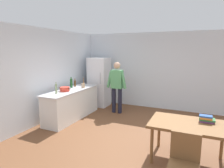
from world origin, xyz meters
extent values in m
plane|color=brown|center=(0.00, 0.00, 0.00)|extent=(14.00, 14.00, 0.00)
cube|color=silver|center=(0.00, 3.00, 1.35)|extent=(6.40, 0.12, 2.70)
cube|color=silver|center=(-2.60, 0.20, 1.35)|extent=(0.12, 5.60, 2.70)
cube|color=white|center=(-2.00, 0.80, 0.43)|extent=(0.60, 2.12, 0.86)
cube|color=silver|center=(-2.00, 0.80, 0.88)|extent=(0.64, 2.20, 0.04)
cube|color=white|center=(-1.90, 2.40, 0.90)|extent=(0.70, 0.64, 1.80)
cylinder|color=#B2B2B7|center=(-1.68, 2.06, 1.10)|extent=(0.02, 0.02, 0.40)
cylinder|color=#1E1E2D|center=(-1.06, 1.85, 0.42)|extent=(0.13, 0.13, 0.84)
cylinder|color=#1E1E2D|center=(-0.84, 1.85, 0.42)|extent=(0.13, 0.13, 0.84)
cube|color=#519960|center=(-0.95, 1.85, 1.14)|extent=(0.38, 0.22, 0.60)
sphere|color=tan|center=(-0.95, 1.85, 1.59)|extent=(0.22, 0.22, 0.22)
cylinder|color=#519960|center=(-1.20, 1.81, 1.12)|extent=(0.20, 0.09, 0.55)
cylinder|color=#519960|center=(-0.70, 1.81, 1.12)|extent=(0.20, 0.09, 0.55)
cube|color=brown|center=(1.40, -0.30, 0.72)|extent=(1.40, 0.90, 0.05)
cylinder|color=brown|center=(0.80, -0.65, 0.35)|extent=(0.06, 0.06, 0.70)
cylinder|color=brown|center=(0.80, 0.05, 0.35)|extent=(0.06, 0.06, 0.70)
cylinder|color=brown|center=(2.00, 0.05, 0.35)|extent=(0.06, 0.06, 0.70)
cube|color=brown|center=(1.40, -1.35, 0.47)|extent=(0.42, 0.42, 0.04)
cube|color=brown|center=(1.40, -1.16, 0.70)|extent=(0.42, 0.04, 0.42)
cylinder|color=red|center=(-2.04, 0.52, 0.96)|extent=(0.28, 0.28, 0.12)
cube|color=black|center=(-2.21, 0.52, 0.98)|extent=(0.06, 0.03, 0.02)
cube|color=black|center=(-1.87, 0.52, 0.98)|extent=(0.06, 0.03, 0.02)
cylinder|color=tan|center=(-1.84, 1.20, 0.97)|extent=(0.11, 0.11, 0.14)
cylinder|color=olive|center=(-1.82, 1.21, 1.11)|extent=(0.02, 0.05, 0.22)
cylinder|color=olive|center=(-1.82, 1.19, 1.11)|extent=(0.02, 0.04, 0.22)
cylinder|color=#1E5123|center=(-2.20, 1.06, 1.04)|extent=(0.08, 0.08, 0.28)
cylinder|color=#1E5123|center=(-2.20, 1.06, 1.21)|extent=(0.03, 0.03, 0.06)
cylinder|color=#5B3314|center=(-2.20, 1.27, 1.00)|extent=(0.06, 0.06, 0.20)
cylinder|color=#5B3314|center=(-2.20, 1.27, 1.13)|extent=(0.02, 0.02, 0.06)
cylinder|color=gray|center=(-2.06, 0.17, 1.03)|extent=(0.06, 0.06, 0.26)
cylinder|color=gray|center=(-2.06, 0.17, 1.19)|extent=(0.02, 0.02, 0.06)
cube|color=#753D7F|center=(1.70, -0.10, 0.77)|extent=(0.25, 0.16, 0.03)
cube|color=#387A47|center=(1.70, -0.09, 0.80)|extent=(0.27, 0.18, 0.04)
cube|color=orange|center=(1.68, -0.11, 0.84)|extent=(0.21, 0.18, 0.04)
cube|color=#284C8E|center=(1.68, -0.13, 0.87)|extent=(0.22, 0.14, 0.03)
camera|label=1|loc=(1.51, -4.02, 2.08)|focal=31.45mm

